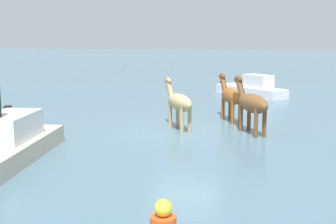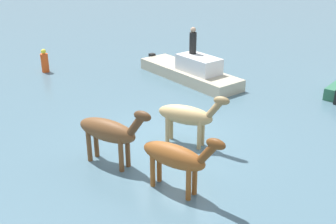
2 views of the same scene
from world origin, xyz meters
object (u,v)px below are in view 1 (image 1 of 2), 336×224
boat_dinghy_port (2,151)px  boat_skiff_near (252,90)px  horse_dark_mare (252,103)px  horse_gray_outer (231,96)px  horse_rear_stallion (179,102)px

boat_dinghy_port → boat_skiff_near: bearing=-28.0°
horse_dark_mare → boat_skiff_near: horse_dark_mare is taller
horse_dark_mare → horse_gray_outer: size_ratio=1.03×
horse_rear_stallion → boat_dinghy_port: horse_rear_stallion is taller
horse_gray_outer → boat_dinghy_port: size_ratio=0.38×
horse_rear_stallion → boat_dinghy_port: 6.42m
horse_rear_stallion → horse_dark_mare: (-0.03, 2.53, 0.06)m
horse_dark_mare → horse_gray_outer: horse_dark_mare is taller
boat_dinghy_port → boat_skiff_near: 16.29m
horse_dark_mare → horse_gray_outer: 2.25m
horse_gray_outer → boat_dinghy_port: horse_gray_outer is taller
boat_skiff_near → horse_dark_mare: bearing=-44.7°
horse_dark_mare → boat_skiff_near: (-10.03, -0.80, -0.72)m
boat_dinghy_port → boat_skiff_near: boat_dinghy_port is taller
horse_rear_stallion → horse_dark_mare: bearing=-126.1°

